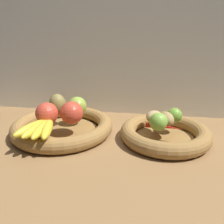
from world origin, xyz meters
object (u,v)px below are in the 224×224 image
(pear_brown, at_px, (58,105))
(lime_near, at_px, (158,122))
(lime_far, at_px, (174,115))
(chili_pepper, at_px, (164,127))
(apple_green_back, at_px, (77,106))
(potato_oblong, at_px, (155,117))
(apple_red_right, at_px, (72,113))
(fruit_bowl_left, at_px, (63,127))
(fruit_bowl_right, at_px, (165,133))
(apple_red_front, at_px, (47,114))
(banana_bunch_front, at_px, (40,128))
(potato_large, at_px, (166,119))

(pear_brown, relative_size, lime_near, 1.40)
(lime_near, distance_m, lime_far, 0.10)
(chili_pepper, bearing_deg, apple_green_back, 172.43)
(potato_oblong, bearing_deg, apple_green_back, 173.76)
(apple_red_right, bearing_deg, apple_green_back, 95.80)
(fruit_bowl_left, distance_m, lime_far, 0.41)
(fruit_bowl_right, bearing_deg, potato_oblong, 142.13)
(apple_red_front, bearing_deg, pear_brown, 89.40)
(chili_pepper, bearing_deg, fruit_bowl_left, -176.55)
(fruit_bowl_right, bearing_deg, apple_red_right, -174.74)
(fruit_bowl_right, xyz_separation_m, banana_bunch_front, (-0.39, -0.12, 0.04))
(fruit_bowl_left, distance_m, apple_red_front, 0.09)
(potato_oblong, height_order, lime_far, lime_far)
(apple_red_front, xyz_separation_m, lime_near, (0.38, 0.01, -0.01))
(apple_red_right, relative_size, lime_far, 1.51)
(apple_green_back, xyz_separation_m, chili_pepper, (0.32, -0.09, -0.03))
(apple_red_right, xyz_separation_m, apple_green_back, (-0.01, 0.09, -0.00))
(fruit_bowl_left, height_order, apple_red_front, apple_red_front)
(apple_red_front, distance_m, banana_bunch_front, 0.07)
(potato_large, bearing_deg, chili_pepper, -101.65)
(pear_brown, height_order, banana_bunch_front, pear_brown)
(apple_green_back, xyz_separation_m, lime_near, (0.30, -0.10, -0.01))
(banana_bunch_front, relative_size, potato_large, 2.36)
(pear_brown, height_order, potato_oblong, pear_brown)
(fruit_bowl_left, bearing_deg, potato_oblong, 5.00)
(fruit_bowl_right, relative_size, lime_near, 5.19)
(apple_green_back, xyz_separation_m, banana_bunch_front, (-0.07, -0.18, -0.02))
(banana_bunch_front, bearing_deg, pear_brown, 92.40)
(apple_red_front, relative_size, chili_pepper, 0.65)
(fruit_bowl_left, height_order, lime_far, lime_far)
(lime_near, height_order, lime_far, lime_near)
(fruit_bowl_right, bearing_deg, chili_pepper, -101.65)
(apple_red_front, height_order, banana_bunch_front, apple_red_front)
(banana_bunch_front, height_order, lime_far, lime_far)
(apple_red_right, xyz_separation_m, apple_red_front, (-0.08, -0.02, -0.00))
(banana_bunch_front, height_order, potato_large, potato_large)
(potato_large, relative_size, chili_pepper, 0.60)
(lime_near, bearing_deg, chili_pepper, 23.83)
(banana_bunch_front, height_order, potato_oblong, potato_oblong)
(potato_large, xyz_separation_m, lime_near, (-0.03, -0.04, 0.00))
(fruit_bowl_left, relative_size, apple_red_right, 4.61)
(fruit_bowl_left, xyz_separation_m, pear_brown, (-0.03, 0.04, 0.07))
(apple_red_right, bearing_deg, fruit_bowl_right, 5.26)
(banana_bunch_front, distance_m, potato_oblong, 0.39)
(apple_red_right, distance_m, banana_bunch_front, 0.12)
(fruit_bowl_left, relative_size, banana_bunch_front, 2.20)
(fruit_bowl_left, bearing_deg, apple_green_back, 56.82)
(apple_green_back, relative_size, pear_brown, 0.85)
(apple_green_back, relative_size, chili_pepper, 0.60)
(banana_bunch_front, bearing_deg, apple_red_right, 50.00)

